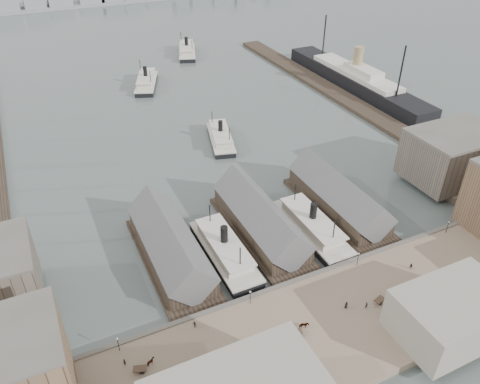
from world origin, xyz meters
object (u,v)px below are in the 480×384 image
horse_cart_right (388,299)px  horse_cart_center (302,327)px  ferry_docked_west (224,250)px  ocean_steamer (355,79)px  horse_cart_left (148,363)px

horse_cart_right → horse_cart_center: bearing=69.6°
ferry_docked_west → horse_cart_right: 41.76m
ocean_steamer → horse_cart_center: size_ratio=19.07×
ferry_docked_west → horse_cart_center: bearing=-81.4°
horse_cart_center → horse_cart_right: 22.16m
ocean_steamer → horse_cart_left: ocean_steamer is taller
ocean_steamer → horse_cart_right: ocean_steamer is taller
horse_cart_left → horse_cart_center: bearing=-81.5°
ferry_docked_west → ocean_steamer: size_ratio=0.31×
ocean_steamer → horse_cart_center: ocean_steamer is taller
horse_cart_left → horse_cart_right: (54.41, -6.90, 0.02)m
horse_cart_left → ferry_docked_west: bearing=-29.6°
ferry_docked_west → ocean_steamer: bearing=38.7°
ocean_steamer → horse_cart_left: bearing=-140.5°
horse_cart_left → horse_cart_right: bearing=-79.2°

